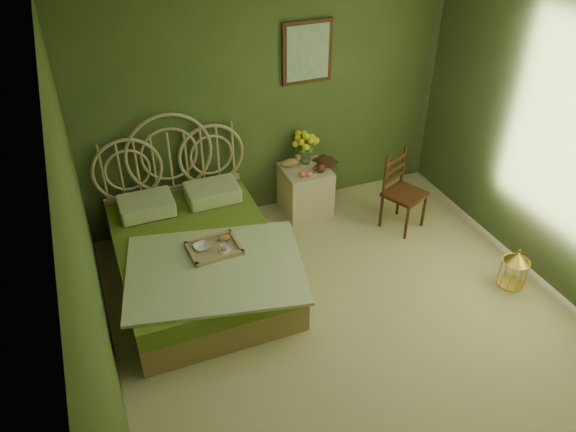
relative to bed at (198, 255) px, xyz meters
name	(u,v)px	position (x,y,z in m)	size (l,w,h in m)	color
floor	(362,338)	(1.10, -1.27, -0.29)	(4.50, 4.50, 0.00)	#BEB289
ceiling	(395,34)	(1.10, -1.27, 2.31)	(4.50, 4.50, 0.00)	silver
wall_back	(269,99)	(1.10, 0.98, 1.01)	(4.00, 4.00, 0.00)	#4F5D31
wall_left	(91,281)	(-0.90, -1.27, 1.01)	(4.50, 4.50, 0.00)	#4F5D31
wall_art	(307,52)	(1.51, 0.96, 1.46)	(0.54, 0.04, 0.64)	#391D0F
bed	(198,255)	(0.00, 0.00, 0.00)	(1.71, 2.16, 1.34)	#9F7A4F
nightstand	(305,184)	(1.42, 0.73, 0.06)	(0.50, 0.50, 0.98)	beige
chair	(402,185)	(2.27, 0.12, 0.19)	(0.51, 0.51, 0.87)	#391D0F
birdcage	(514,269)	(2.75, -1.18, -0.11)	(0.25, 0.25, 0.38)	gold
book_lower	(320,164)	(1.59, 0.73, 0.27)	(0.18, 0.24, 0.02)	#381E0F
book_upper	(320,163)	(1.59, 0.73, 0.29)	(0.16, 0.22, 0.02)	#472819
cereal_bowl	(202,247)	(0.01, -0.20, 0.24)	(0.14, 0.14, 0.03)	white
coffee_cup	(224,248)	(0.19, -0.31, 0.26)	(0.08, 0.08, 0.07)	white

